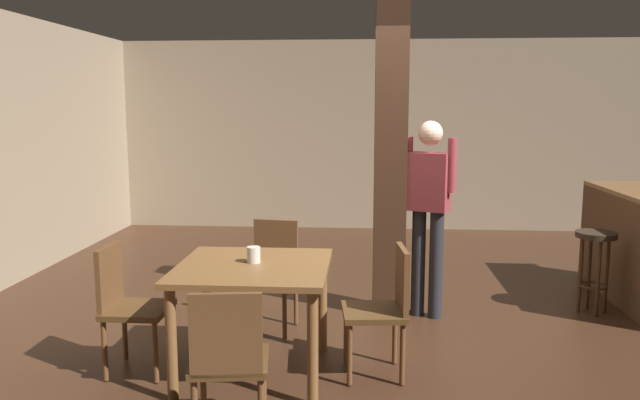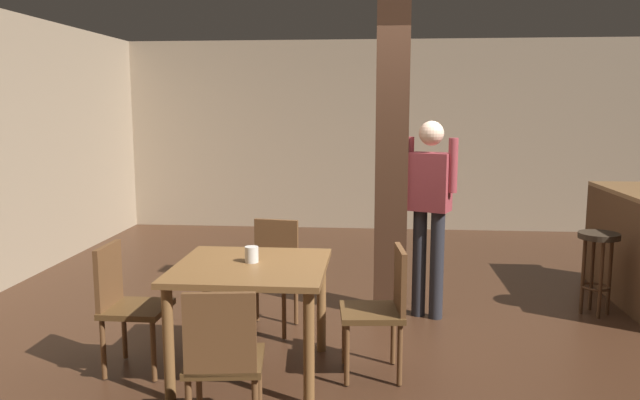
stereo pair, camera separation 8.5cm
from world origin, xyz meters
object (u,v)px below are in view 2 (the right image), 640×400
object	(u,v)px
standing_person	(430,205)
chair_west	(126,301)
dining_table	(251,281)
bar_counter	(637,247)
chair_north	(272,269)
chair_south	(223,357)
napkin_cup	(252,254)
bar_stool_near	(598,253)
chair_east	(383,304)

from	to	relation	value
standing_person	chair_west	bearing A→B (deg)	-148.78
dining_table	bar_counter	world-z (taller)	bar_counter
chair_north	chair_south	world-z (taller)	same
chair_west	chair_north	xyz separation A→B (m)	(0.87, 0.94, 0.00)
napkin_cup	bar_counter	size ratio (longest dim) A/B	0.06
standing_person	bar_stool_near	bearing A→B (deg)	7.60
chair_east	bar_stool_near	distance (m)	2.40
chair_west	chair_north	bearing A→B (deg)	47.03
chair_east	chair_north	size ratio (longest dim) A/B	1.00
chair_west	chair_north	size ratio (longest dim) A/B	1.00
chair_west	napkin_cup	xyz separation A→B (m)	(0.88, 0.08, 0.33)
chair_east	chair_north	bearing A→B (deg)	136.27
dining_table	chair_west	size ratio (longest dim) A/B	1.15
dining_table	standing_person	size ratio (longest dim) A/B	0.60
chair_west	standing_person	xyz separation A→B (m)	(2.18, 1.32, 0.50)
chair_north	dining_table	bearing A→B (deg)	-89.54
chair_north	chair_east	bearing A→B (deg)	-43.73
chair_north	bar_stool_near	distance (m)	2.87
chair_west	standing_person	world-z (taller)	standing_person
chair_south	bar_stool_near	xyz separation A→B (m)	(2.77, 2.42, 0.05)
chair_south	bar_counter	bearing A→B (deg)	40.73
chair_east	bar_counter	size ratio (longest dim) A/B	0.51
chair_north	standing_person	xyz separation A→B (m)	(1.31, 0.39, 0.50)
dining_table	chair_south	bearing A→B (deg)	-88.22
dining_table	chair_south	xyz separation A→B (m)	(0.03, -0.93, -0.15)
chair_east	standing_person	distance (m)	1.41
bar_stool_near	chair_west	bearing A→B (deg)	-157.52
chair_east	bar_stool_near	bearing A→B (deg)	37.28
chair_north	bar_stool_near	size ratio (longest dim) A/B	1.20
dining_table	chair_east	distance (m)	0.91
napkin_cup	bar_stool_near	bearing A→B (deg)	27.22
napkin_cup	chair_east	bearing A→B (deg)	-0.45
chair_east	chair_north	xyz separation A→B (m)	(-0.90, 0.86, 0.00)
chair_north	napkin_cup	bearing A→B (deg)	-89.86
chair_west	bar_stool_near	size ratio (longest dim) A/B	1.20
chair_south	bar_counter	distance (m)	4.29
napkin_cup	bar_counter	xyz separation A→B (m)	(3.29, 1.82, -0.30)
chair_west	chair_south	world-z (taller)	same
chair_north	chair_south	bearing A→B (deg)	-88.87
chair_west	chair_south	xyz separation A→B (m)	(0.91, -0.90, 0.00)
chair_east	bar_stool_near	xyz separation A→B (m)	(1.91, 1.45, 0.05)
chair_east	napkin_cup	world-z (taller)	chair_east
bar_counter	chair_north	bearing A→B (deg)	-163.66
chair_east	bar_counter	xyz separation A→B (m)	(2.39, 1.83, 0.03)
bar_counter	dining_table	bearing A→B (deg)	-150.27
bar_counter	chair_east	bearing A→B (deg)	-142.55
dining_table	bar_stool_near	size ratio (longest dim) A/B	1.38
bar_stool_near	chair_south	bearing A→B (deg)	-138.84
napkin_cup	bar_counter	world-z (taller)	bar_counter
standing_person	bar_stool_near	xyz separation A→B (m)	(1.50, 0.20, -0.45)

